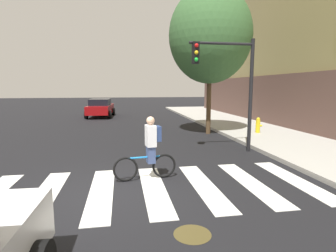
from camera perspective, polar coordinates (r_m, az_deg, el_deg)
The scene contains 8 objects.
ground_plane at distance 6.73m, azimuth -12.93°, elevation -13.37°, with size 120.00×120.00×0.00m, color black.
crosswalk_stripes at distance 6.72m, azimuth -8.40°, elevation -13.23°, with size 9.29×3.29×0.01m.
manhole_cover at distance 4.91m, azimuth 5.15°, elevation -21.71°, with size 0.64×0.64×0.01m, color #473D1E.
sedan_mid at distance 23.15m, azimuth -14.03°, elevation 3.78°, with size 2.29×4.44×1.49m.
cyclist at distance 7.21m, azimuth -3.90°, elevation -4.70°, with size 1.70×0.39×1.69m.
traffic_light_near at distance 10.33m, azimuth 13.01°, elevation 10.26°, with size 2.47×0.28×4.20m.
fire_hydrant at distance 14.48m, azimuth 18.42°, elevation 0.15°, with size 0.33×0.22×0.78m.
street_tree_near at distance 14.55m, azimuth 8.86°, elevation 18.27°, with size 4.18×4.18×7.43m.
Camera 1 is at (0.41, -6.26, 2.45)m, focal length 28.96 mm.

